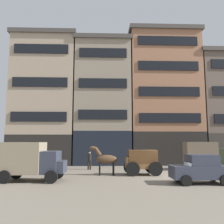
{
  "coord_description": "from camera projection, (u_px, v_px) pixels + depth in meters",
  "views": [
    {
      "loc": [
        -4.98,
        -18.83,
        2.69
      ],
      "look_at": [
        -4.25,
        2.01,
        5.3
      ],
      "focal_mm": 37.52,
      "sensor_mm": 36.0,
      "label": 1
    }
  ],
  "objects": [
    {
      "name": "building_center_right",
      "position": [
        163.0,
        97.0,
        29.59
      ],
      "size": [
        8.9,
        6.03,
        16.49
      ],
      "color": "black",
      "rests_on": "ground_plane"
    },
    {
      "name": "ground_plane",
      "position": [
        166.0,
        175.0,
        18.51
      ],
      "size": [
        120.0,
        120.0,
        0.0
      ],
      "primitive_type": "plane",
      "color": "slate"
    },
    {
      "name": "delivery_truck_near",
      "position": [
        31.0,
        160.0,
        16.02
      ],
      "size": [
        4.41,
        2.25,
        2.62
      ],
      "color": "#333847",
      "rests_on": "ground_plane"
    },
    {
      "name": "delivery_truck_far",
      "position": [
        206.0,
        155.0,
        22.15
      ],
      "size": [
        4.49,
        2.47,
        2.62
      ],
      "color": "#2D3823",
      "rests_on": "ground_plane"
    },
    {
      "name": "cargo_wagon",
      "position": [
        142.0,
        160.0,
        18.89
      ],
      "size": [
        2.94,
        1.59,
        1.98
      ],
      "color": "brown",
      "rests_on": "ground_plane"
    },
    {
      "name": "building_center_left",
      "position": [
        103.0,
        101.0,
        29.24
      ],
      "size": [
        7.05,
        6.03,
        15.19
      ],
      "color": "black",
      "rests_on": "ground_plane"
    },
    {
      "name": "building_far_left",
      "position": [
        46.0,
        99.0,
        29.03
      ],
      "size": [
        7.86,
        6.03,
        15.73
      ],
      "color": "black",
      "rests_on": "ground_plane"
    },
    {
      "name": "sedan_light",
      "position": [
        200.0,
        169.0,
        15.05
      ],
      "size": [
        3.71,
        1.87,
        1.83
      ],
      "color": "#333847",
      "rests_on": "ground_plane"
    },
    {
      "name": "draft_horse",
      "position": [
        105.0,
        159.0,
        18.8
      ],
      "size": [
        2.35,
        0.65,
        2.3
      ],
      "color": "#513823",
      "rests_on": "ground_plane"
    },
    {
      "name": "pedestrian_officer",
      "position": [
        89.0,
        159.0,
        22.46
      ],
      "size": [
        0.39,
        0.39,
        1.79
      ],
      "color": "black",
      "rests_on": "ground_plane"
    }
  ]
}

